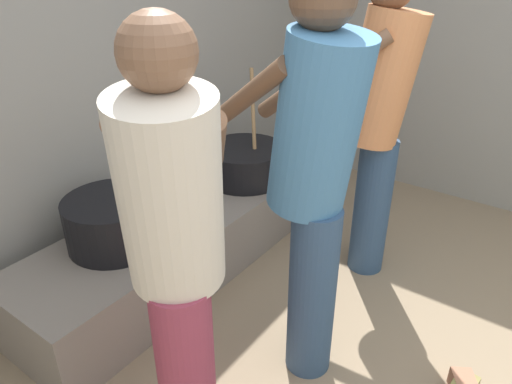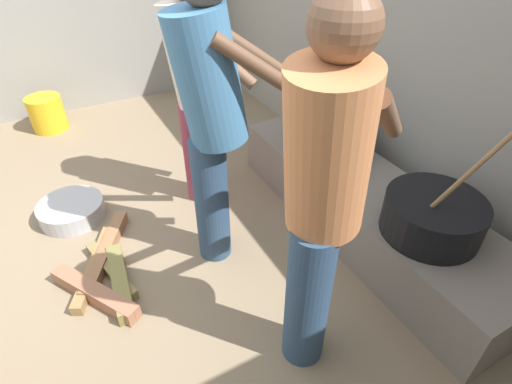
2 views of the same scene
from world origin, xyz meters
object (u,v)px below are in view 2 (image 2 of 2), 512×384
object	(u,v)px
cook_in_cream_shirt	(195,82)
metal_mixing_bowl	(72,210)
cook_in_orange_shirt	(323,194)
cooking_pot_secondary	(331,133)
cook_in_blue_shirt	(211,113)
cooking_pot_main	(433,216)
bucket_yellow_plastic	(47,113)

from	to	relation	value
cook_in_cream_shirt	metal_mixing_bowl	bearing A→B (deg)	-102.72
cook_in_orange_shirt	metal_mixing_bowl	xyz separation A→B (m)	(-1.61, -0.87, -0.89)
cooking_pot_secondary	cook_in_blue_shirt	distance (m)	1.09
cooking_pot_secondary	cook_in_blue_shirt	world-z (taller)	cook_in_blue_shirt
cooking_pot_main	bucket_yellow_plastic	size ratio (longest dim) A/B	2.06
cooking_pot_secondary	cook_in_blue_shirt	xyz separation A→B (m)	(0.21, -0.97, 0.46)
cook_in_blue_shirt	cook_in_cream_shirt	bearing A→B (deg)	166.48
cook_in_orange_shirt	cook_in_blue_shirt	bearing A→B (deg)	-173.46
cooking_pot_main	cook_in_cream_shirt	distance (m)	1.60
cook_in_orange_shirt	metal_mixing_bowl	bearing A→B (deg)	-151.51
cooking_pot_secondary	metal_mixing_bowl	distance (m)	1.90
cook_in_orange_shirt	bucket_yellow_plastic	world-z (taller)	cook_in_orange_shirt
bucket_yellow_plastic	metal_mixing_bowl	xyz separation A→B (m)	(1.51, -0.02, -0.10)
cook_in_cream_shirt	cook_in_orange_shirt	world-z (taller)	cook_in_orange_shirt
cook_in_blue_shirt	bucket_yellow_plastic	distance (m)	2.56
cooking_pot_secondary	bucket_yellow_plastic	size ratio (longest dim) A/B	1.46
cook_in_cream_shirt	bucket_yellow_plastic	xyz separation A→B (m)	(-1.72, -0.90, -0.73)
cooking_pot_main	cook_in_cream_shirt	size ratio (longest dim) A/B	0.43
cooking_pot_secondary	cooking_pot_main	bearing A→B (deg)	-4.12
cooking_pot_main	bucket_yellow_plastic	distance (m)	3.50
cooking_pot_secondary	cook_in_orange_shirt	xyz separation A→B (m)	(1.03, -0.88, 0.45)
cook_in_orange_shirt	bucket_yellow_plastic	distance (m)	3.33
cook_in_orange_shirt	bucket_yellow_plastic	xyz separation A→B (m)	(-3.12, -0.85, -0.79)
cook_in_blue_shirt	cook_in_orange_shirt	xyz separation A→B (m)	(0.81, 0.09, -0.01)
cook_in_blue_shirt	bucket_yellow_plastic	bearing A→B (deg)	-161.85
bucket_yellow_plastic	metal_mixing_bowl	world-z (taller)	bucket_yellow_plastic
cook_in_blue_shirt	bucket_yellow_plastic	xyz separation A→B (m)	(-2.31, -0.76, -0.80)
cooking_pot_main	cook_in_orange_shirt	distance (m)	0.93
cooking_pot_main	cook_in_orange_shirt	bearing A→B (deg)	-86.16
cook_in_orange_shirt	bucket_yellow_plastic	bearing A→B (deg)	-164.77
bucket_yellow_plastic	metal_mixing_bowl	size ratio (longest dim) A/B	0.73
cooking_pot_secondary	cook_in_cream_shirt	bearing A→B (deg)	-114.36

